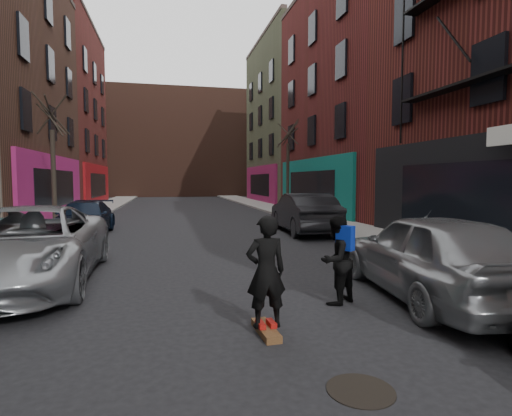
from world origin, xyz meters
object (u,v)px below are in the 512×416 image
parked_left_end (84,218)px  skateboarder (266,271)px  skateboard (266,330)px  pedestrian (336,259)px  parked_left_far (27,246)px  tree_right_far (288,159)px  tree_left_far (53,151)px  parked_right_end (304,213)px  parked_right_far (432,255)px  manhole (361,390)px

parked_left_end → skateboarder: bearing=-67.5°
skateboard → pedestrian: 2.00m
parked_left_far → parked_left_end: 7.59m
tree_right_far → parked_left_far: tree_right_far is taller
tree_left_far → parked_left_end: (1.60, -2.20, -2.72)m
parked_right_end → skateboard: size_ratio=6.13×
parked_right_end → parked_right_far: bearing=87.8°
tree_left_far → parked_left_end: tree_left_far is taller
tree_right_far → parked_left_end: bearing=-142.8°
tree_left_far → skateboard: 15.11m
parked_right_far → skateboarder: 3.46m
skateboarder → pedestrian: (1.53, 1.07, -0.11)m
parked_right_far → skateboarder: (-3.33, -0.95, 0.08)m
parked_left_end → skateboarder: (4.47, -11.23, 0.22)m
parked_left_far → parked_right_far: same height
tree_left_far → manhole: (6.65, -15.12, -3.37)m
parked_left_end → pedestrian: size_ratio=2.98×
tree_left_far → skateboard: size_ratio=8.12×
parked_left_far → skateboard: parked_left_far is taller
skateboarder → tree_left_far: bearing=-68.4°
parked_left_end → pedestrian: bearing=-58.6°
parked_left_end → skateboarder: size_ratio=2.91×
skateboard → tree_right_far: bearing=69.2°
skateboarder → parked_left_end: bearing=-71.1°
skateboarder → skateboard: bearing=-2.8°
tree_left_far → parked_right_end: (10.19, -3.36, -2.57)m
skateboard → manhole: size_ratio=1.14×
tree_right_far → manhole: bearing=-105.2°
tree_left_far → skateboarder: tree_left_far is taller
tree_left_far → parked_left_far: 10.29m
parked_left_end → parked_right_far: (7.80, -10.28, 0.14)m
parked_left_end → parked_right_end: parked_right_end is taller
parked_right_far → manhole: bearing=50.7°
tree_right_far → pedestrian: (-4.80, -18.36, -2.75)m
parked_left_end → manhole: bearing=-67.9°
skateboarder → manhole: size_ratio=2.25×
skateboard → pedestrian: (1.53, 1.07, 0.73)m
parked_left_far → manhole: parked_left_far is taller
pedestrian → tree_left_far: bearing=-90.1°
parked_left_far → pedestrian: parked_left_far is taller
parked_right_end → manhole: 12.31m
parked_right_far → pedestrian: bearing=3.0°
tree_left_far → manhole: tree_left_far is taller
parked_left_end → tree_right_far: bearing=38.0°
tree_left_far → pedestrian: (7.60, -12.36, -2.60)m
tree_right_far → parked_right_far: bearing=-99.2°
tree_left_far → parked_right_far: tree_left_far is taller
tree_left_far → parked_left_far: (1.91, -9.78, -2.58)m
tree_left_far → pedestrian: size_ratio=4.24×
parked_right_far → pedestrian: parked_right_far is taller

